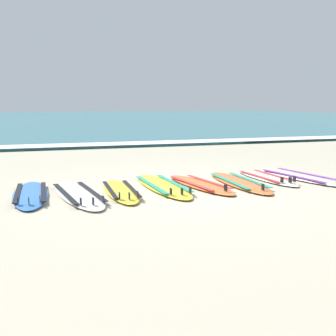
{
  "coord_description": "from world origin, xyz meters",
  "views": [
    {
      "loc": [
        -2.75,
        -7.17,
        1.59
      ],
      "look_at": [
        -0.13,
        0.99,
        0.25
      ],
      "focal_mm": 44.6,
      "sensor_mm": 36.0,
      "label": 1
    }
  ],
  "objects_px": {
    "surfboard_1": "(78,194)",
    "surfboard_2": "(121,191)",
    "surfboard_6": "(266,177)",
    "surfboard_4": "(200,184)",
    "surfboard_7": "(300,177)",
    "surfboard_0": "(31,194)",
    "surfboard_3": "(162,186)",
    "surfboard_5": "(239,182)"
  },
  "relations": [
    {
      "from": "surfboard_2",
      "to": "surfboard_6",
      "type": "relative_size",
      "value": 1.02
    },
    {
      "from": "surfboard_5",
      "to": "surfboard_3",
      "type": "bearing_deg",
      "value": 175.25
    },
    {
      "from": "surfboard_2",
      "to": "surfboard_7",
      "type": "bearing_deg",
      "value": 3.85
    },
    {
      "from": "surfboard_4",
      "to": "surfboard_5",
      "type": "xyz_separation_m",
      "value": [
        0.82,
        -0.03,
        -0.0
      ]
    },
    {
      "from": "surfboard_6",
      "to": "surfboard_4",
      "type": "bearing_deg",
      "value": -170.61
    },
    {
      "from": "surfboard_5",
      "to": "surfboard_7",
      "type": "distance_m",
      "value": 1.54
    },
    {
      "from": "surfboard_1",
      "to": "surfboard_2",
      "type": "relative_size",
      "value": 1.19
    },
    {
      "from": "surfboard_0",
      "to": "surfboard_1",
      "type": "bearing_deg",
      "value": -18.73
    },
    {
      "from": "surfboard_1",
      "to": "surfboard_2",
      "type": "bearing_deg",
      "value": 4.51
    },
    {
      "from": "surfboard_3",
      "to": "surfboard_1",
      "type": "bearing_deg",
      "value": -170.02
    },
    {
      "from": "surfboard_3",
      "to": "surfboard_7",
      "type": "height_order",
      "value": "same"
    },
    {
      "from": "surfboard_3",
      "to": "surfboard_4",
      "type": "xyz_separation_m",
      "value": [
        0.72,
        -0.09,
        -0.0
      ]
    },
    {
      "from": "surfboard_0",
      "to": "surfboard_5",
      "type": "bearing_deg",
      "value": -1.62
    },
    {
      "from": "surfboard_0",
      "to": "surfboard_2",
      "type": "height_order",
      "value": "same"
    },
    {
      "from": "surfboard_6",
      "to": "surfboard_7",
      "type": "xyz_separation_m",
      "value": [
        0.74,
        -0.13,
        -0.0
      ]
    },
    {
      "from": "surfboard_7",
      "to": "surfboard_1",
      "type": "bearing_deg",
      "value": -176.05
    },
    {
      "from": "surfboard_2",
      "to": "surfboard_4",
      "type": "xyz_separation_m",
      "value": [
        1.57,
        0.13,
        -0.0
      ]
    },
    {
      "from": "surfboard_1",
      "to": "surfboard_5",
      "type": "distance_m",
      "value": 3.15
    },
    {
      "from": "surfboard_2",
      "to": "surfboard_7",
      "type": "distance_m",
      "value": 3.93
    },
    {
      "from": "surfboard_2",
      "to": "surfboard_3",
      "type": "height_order",
      "value": "same"
    },
    {
      "from": "surfboard_7",
      "to": "surfboard_4",
      "type": "bearing_deg",
      "value": -176.68
    },
    {
      "from": "surfboard_2",
      "to": "surfboard_3",
      "type": "bearing_deg",
      "value": 14.66
    },
    {
      "from": "surfboard_2",
      "to": "surfboard_6",
      "type": "xyz_separation_m",
      "value": [
        3.19,
        0.39,
        0.0
      ]
    },
    {
      "from": "surfboard_4",
      "to": "surfboard_5",
      "type": "height_order",
      "value": "same"
    },
    {
      "from": "surfboard_0",
      "to": "surfboard_5",
      "type": "distance_m",
      "value": 3.93
    },
    {
      "from": "surfboard_2",
      "to": "surfboard_4",
      "type": "bearing_deg",
      "value": 4.63
    },
    {
      "from": "surfboard_6",
      "to": "surfboard_0",
      "type": "bearing_deg",
      "value": -177.7
    },
    {
      "from": "surfboard_1",
      "to": "surfboard_7",
      "type": "distance_m",
      "value": 4.69
    },
    {
      "from": "surfboard_7",
      "to": "surfboard_0",
      "type": "bearing_deg",
      "value": -179.38
    },
    {
      "from": "surfboard_2",
      "to": "surfboard_5",
      "type": "bearing_deg",
      "value": 2.25
    },
    {
      "from": "surfboard_2",
      "to": "surfboard_4",
      "type": "relative_size",
      "value": 0.95
    },
    {
      "from": "surfboard_5",
      "to": "surfboard_1",
      "type": "bearing_deg",
      "value": -177.21
    },
    {
      "from": "surfboard_0",
      "to": "surfboard_2",
      "type": "relative_size",
      "value": 1.09
    },
    {
      "from": "surfboard_1",
      "to": "surfboard_4",
      "type": "distance_m",
      "value": 2.33
    },
    {
      "from": "surfboard_0",
      "to": "surfboard_7",
      "type": "distance_m",
      "value": 5.46
    },
    {
      "from": "surfboard_0",
      "to": "surfboard_5",
      "type": "height_order",
      "value": "same"
    },
    {
      "from": "surfboard_3",
      "to": "surfboard_4",
      "type": "bearing_deg",
      "value": -7.46
    },
    {
      "from": "surfboard_4",
      "to": "surfboard_0",
      "type": "bearing_deg",
      "value": 178.57
    },
    {
      "from": "surfboard_5",
      "to": "surfboard_6",
      "type": "distance_m",
      "value": 0.85
    },
    {
      "from": "surfboard_4",
      "to": "surfboard_7",
      "type": "xyz_separation_m",
      "value": [
        2.35,
        0.14,
        -0.0
      ]
    },
    {
      "from": "surfboard_4",
      "to": "surfboard_7",
      "type": "distance_m",
      "value": 2.35
    },
    {
      "from": "surfboard_2",
      "to": "surfboard_5",
      "type": "distance_m",
      "value": 2.4
    }
  ]
}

